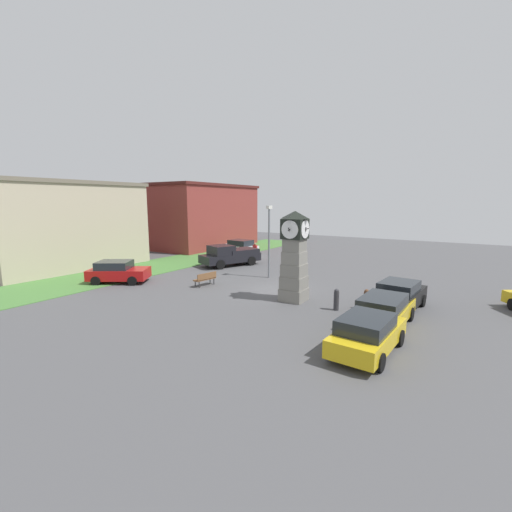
{
  "coord_description": "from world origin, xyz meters",
  "views": [
    {
      "loc": [
        -18.47,
        -10.13,
        5.56
      ],
      "look_at": [
        -0.57,
        1.28,
        2.19
      ],
      "focal_mm": 24.0,
      "sensor_mm": 36.0,
      "label": 1
    }
  ],
  "objects": [
    {
      "name": "car_navy_sedan",
      "position": [
        -6.08,
        -7.14,
        0.74
      ],
      "size": [
        4.21,
        2.11,
        1.45
      ],
      "color": "gold",
      "rests_on": "ground_plane"
    },
    {
      "name": "warehouse_blue_far",
      "position": [
        -2.81,
        19.69,
        3.62
      ],
      "size": [
        12.54,
        8.65,
        7.23
      ],
      "color": "#B7A88E",
      "rests_on": "ground_plane"
    },
    {
      "name": "bollard_far_row",
      "position": [
        -1.82,
        -4.45,
        0.58
      ],
      "size": [
        0.27,
        0.27,
        1.14
      ],
      "color": "#333338",
      "rests_on": "ground_plane"
    },
    {
      "name": "car_silver_hatch",
      "position": [
        11.04,
        10.82,
        0.79
      ],
      "size": [
        2.27,
        4.23,
        1.56
      ],
      "color": "silver",
      "rests_on": "ground_plane"
    },
    {
      "name": "car_by_building",
      "position": [
        0.1,
        -7.17,
        0.78
      ],
      "size": [
        4.04,
        2.23,
        1.52
      ],
      "color": "black",
      "rests_on": "ground_plane"
    },
    {
      "name": "clock_tower",
      "position": [
        -1.42,
        -1.81,
        2.48
      ],
      "size": [
        1.57,
        1.61,
        5.07
      ],
      "color": "gray",
      "rests_on": "ground_plane"
    },
    {
      "name": "bench",
      "position": [
        -1.49,
        4.69,
        0.52
      ],
      "size": [
        1.66,
        0.77,
        0.9
      ],
      "color": "brown",
      "rests_on": "ground_plane"
    },
    {
      "name": "bollard_near_tower",
      "position": [
        -0.01,
        -6.48,
        0.44
      ],
      "size": [
        0.2,
        0.2,
        0.87
      ],
      "color": "#333338",
      "rests_on": "ground_plane"
    },
    {
      "name": "car_near_tower",
      "position": [
        -2.95,
        -7.04,
        0.74
      ],
      "size": [
        4.67,
        2.08,
        1.44
      ],
      "color": "gold",
      "rests_on": "ground_plane"
    },
    {
      "name": "ground_plane",
      "position": [
        0.0,
        0.0,
        0.0
      ],
      "size": [
        70.94,
        70.94,
        0.0
      ],
      "primitive_type": "plane",
      "color": "#4C4C4F"
    },
    {
      "name": "street_lamp_near_road",
      "position": [
        2.94,
        2.38,
        3.12
      ],
      "size": [
        0.5,
        0.24,
        5.29
      ],
      "color": "slate",
      "rests_on": "ground_plane"
    },
    {
      "name": "grass_verge_far",
      "position": [
        3.84,
        13.01,
        0.02
      ],
      "size": [
        42.56,
        5.8,
        0.04
      ],
      "primitive_type": "cube",
      "color": "#477A38",
      "rests_on": "ground_plane"
    },
    {
      "name": "pedestrian_crossing_lot",
      "position": [
        9.4,
        7.75,
        0.92
      ],
      "size": [
        0.3,
        0.43,
        1.61
      ],
      "color": "red",
      "rests_on": "ground_plane"
    },
    {
      "name": "pedestrian_near_bench",
      "position": [
        12.2,
        15.2,
        0.98
      ],
      "size": [
        0.45,
        0.45,
        1.71
      ],
      "color": "#264CA5",
      "rests_on": "ground_plane"
    },
    {
      "name": "storefront_low_left",
      "position": [
        14.16,
        19.92,
        3.83
      ],
      "size": [
        13.87,
        10.82,
        7.64
      ],
      "color": "maroon",
      "rests_on": "ground_plane"
    },
    {
      "name": "car_end_of_row",
      "position": [
        -4.01,
        10.47,
        0.77
      ],
      "size": [
        3.78,
        4.35,
        1.51
      ],
      "color": "#A51111",
      "rests_on": "ground_plane"
    },
    {
      "name": "bollard_mid_row",
      "position": [
        -0.81,
        -5.72,
        0.54
      ],
      "size": [
        0.28,
        0.28,
        1.07
      ],
      "color": "brown",
      "rests_on": "ground_plane"
    },
    {
      "name": "pickup_truck",
      "position": [
        5.3,
        7.72,
        0.93
      ],
      "size": [
        5.62,
        3.88,
        1.85
      ],
      "color": "black",
      "rests_on": "ground_plane"
    }
  ]
}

